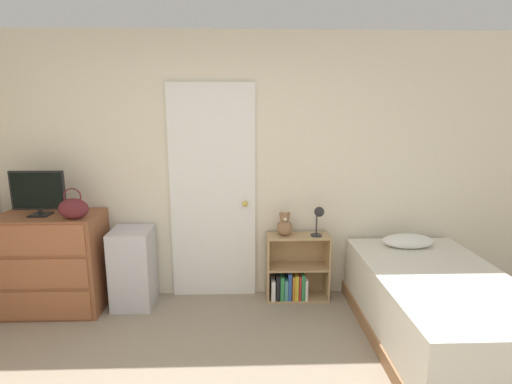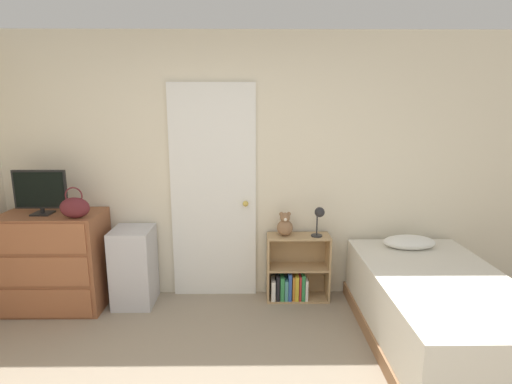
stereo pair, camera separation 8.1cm
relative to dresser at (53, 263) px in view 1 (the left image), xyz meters
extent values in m
cube|color=beige|center=(1.46, 0.31, 0.82)|extent=(10.00, 0.06, 2.55)
cube|color=white|center=(1.46, 0.26, 0.59)|extent=(0.82, 0.04, 2.09)
sphere|color=gold|center=(1.77, 0.21, 0.49)|extent=(0.06, 0.06, 0.06)
cube|color=brown|center=(0.00, 0.00, 0.00)|extent=(0.89, 0.51, 0.91)
cube|color=#9D5B39|center=(0.00, -0.26, -0.30)|extent=(0.82, 0.01, 0.27)
cube|color=#9D5B39|center=(0.00, -0.26, 0.00)|extent=(0.82, 0.01, 0.27)
cube|color=#9D5B39|center=(0.00, -0.26, 0.30)|extent=(0.82, 0.01, 0.27)
cube|color=black|center=(-0.05, -0.02, 0.46)|extent=(0.17, 0.16, 0.01)
cylinder|color=black|center=(-0.05, -0.02, 0.49)|extent=(0.04, 0.04, 0.04)
cube|color=black|center=(-0.05, -0.02, 0.69)|extent=(0.47, 0.02, 0.35)
cube|color=black|center=(-0.05, -0.04, 0.69)|extent=(0.44, 0.01, 0.31)
ellipsoid|color=#591E23|center=(0.30, -0.15, 0.55)|extent=(0.26, 0.13, 0.18)
torus|color=#591E23|center=(0.30, -0.15, 0.66)|extent=(0.15, 0.01, 0.15)
cube|color=silver|center=(0.71, 0.06, -0.08)|extent=(0.37, 0.40, 0.75)
cube|color=tan|center=(1.99, 0.14, -0.13)|extent=(0.02, 0.25, 0.65)
cube|color=tan|center=(2.58, 0.14, -0.13)|extent=(0.02, 0.25, 0.65)
cube|color=tan|center=(2.29, 0.14, -0.45)|extent=(0.57, 0.25, 0.02)
cube|color=tan|center=(2.29, 0.14, -0.13)|extent=(0.57, 0.25, 0.02)
cube|color=tan|center=(2.29, 0.14, 0.19)|extent=(0.57, 0.25, 0.02)
cube|color=tan|center=(2.29, 0.26, -0.13)|extent=(0.61, 0.01, 0.65)
cube|color=white|center=(2.04, 0.12, -0.34)|extent=(0.04, 0.19, 0.20)
cube|color=black|center=(2.09, 0.13, -0.31)|extent=(0.03, 0.20, 0.25)
cube|color=#338C4C|center=(2.13, 0.13, -0.32)|extent=(0.04, 0.20, 0.23)
cube|color=teal|center=(2.17, 0.10, -0.34)|extent=(0.03, 0.15, 0.20)
cube|color=#3359B2|center=(2.20, 0.10, -0.30)|extent=(0.03, 0.16, 0.27)
cube|color=orange|center=(2.24, 0.12, -0.32)|extent=(0.02, 0.19, 0.24)
cube|color=gold|center=(2.27, 0.11, -0.31)|extent=(0.04, 0.16, 0.25)
cube|color=red|center=(2.30, 0.10, -0.32)|extent=(0.02, 0.16, 0.25)
cube|color=#338C4C|center=(2.33, 0.10, -0.31)|extent=(0.03, 0.14, 0.26)
cube|color=white|center=(2.36, 0.11, -0.33)|extent=(0.03, 0.16, 0.21)
sphere|color=#8C6647|center=(2.15, 0.14, 0.27)|extent=(0.15, 0.15, 0.15)
sphere|color=#8C6647|center=(2.15, 0.14, 0.37)|extent=(0.10, 0.10, 0.10)
sphere|color=silver|center=(2.15, 0.10, 0.37)|extent=(0.03, 0.03, 0.03)
sphere|color=#8C6647|center=(2.12, 0.14, 0.41)|extent=(0.04, 0.04, 0.04)
sphere|color=#8C6647|center=(2.19, 0.14, 0.41)|extent=(0.04, 0.04, 0.04)
cylinder|color=#262628|center=(2.45, 0.11, 0.20)|extent=(0.11, 0.11, 0.01)
cylinder|color=#262628|center=(2.45, 0.11, 0.31)|extent=(0.01, 0.01, 0.20)
sphere|color=#262628|center=(2.47, 0.10, 0.44)|extent=(0.10, 0.10, 0.10)
cube|color=#996B47|center=(3.30, -0.67, -0.40)|extent=(1.07, 1.86, 0.12)
cube|color=silver|center=(3.30, -0.67, -0.11)|extent=(1.04, 1.81, 0.46)
ellipsoid|color=white|center=(3.30, 0.00, 0.17)|extent=(0.48, 0.28, 0.12)
camera|label=1|loc=(1.76, -3.52, 1.40)|focal=28.00mm
camera|label=2|loc=(1.84, -3.53, 1.40)|focal=28.00mm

